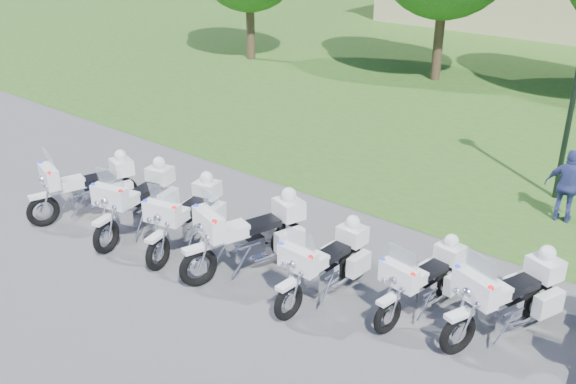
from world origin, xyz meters
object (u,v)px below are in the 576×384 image
Objects in this scene: motorcycle_1 at (138,200)px; motorcycle_2 at (187,215)px; motorcycle_5 at (424,279)px; motorcycle_6 at (509,295)px; motorcycle_0 at (89,185)px; bystander_c at (568,187)px; motorcycle_3 at (251,233)px; motorcycle_4 at (326,262)px.

motorcycle_1 is 1.26m from motorcycle_2.
motorcycle_2 is 1.09× the size of motorcycle_5.
motorcycle_5 is 1.32m from motorcycle_6.
motorcycle_0 is 1.01× the size of motorcycle_2.
motorcycle_6 reaches higher than bystander_c.
motorcycle_3 is at bearing 174.16° from motorcycle_1.
motorcycle_5 is at bearing 178.16° from motorcycle_2.
motorcycle_2 is 3.12m from motorcycle_4.
motorcycle_2 is 7.84m from bystander_c.
bystander_c is at bearing -146.21° from motorcycle_2.
motorcycle_5 is 4.86m from bystander_c.
motorcycle_2 is 1.47× the size of bystander_c.
motorcycle_5 is at bearing 32.80° from motorcycle_6.
motorcycle_5 is at bearing 177.96° from motorcycle_1.
motorcycle_3 is 1.18× the size of motorcycle_5.
motorcycle_1 is 5.97m from motorcycle_5.
motorcycle_2 is (1.25, 0.19, -0.02)m from motorcycle_1.
motorcycle_0 reaches higher than motorcycle_4.
motorcycle_2 is 1.54m from motorcycle_3.
bystander_c is at bearing -150.87° from motorcycle_1.
motorcycle_1 is at bearing -155.50° from motorcycle_0.
motorcycle_4 is at bearing 173.57° from motorcycle_1.
motorcycle_0 reaches higher than bystander_c.
motorcycle_6 reaches higher than motorcycle_5.
motorcycle_3 is (1.53, 0.17, 0.06)m from motorcycle_2.
motorcycle_4 reaches higher than motorcycle_5.
motorcycle_0 is at bearing -5.34° from motorcycle_2.
motorcycle_6 is (2.79, 0.93, 0.04)m from motorcycle_4.
motorcycle_3 reaches higher than motorcycle_1.
motorcycle_6 is at bearing 178.38° from motorcycle_2.
motorcycle_3 is 6.75m from bystander_c.
bystander_c is at bearing -106.55° from motorcycle_3.
motorcycle_0 is 1.42m from motorcycle_1.
motorcycle_1 is 7.28m from motorcycle_6.
bystander_c is (5.31, 5.77, 0.13)m from motorcycle_2.
bystander_c is (6.55, 5.96, 0.11)m from motorcycle_1.
motorcycle_6 reaches higher than motorcycle_4.
motorcycle_0 reaches higher than motorcycle_2.
motorcycle_3 reaches higher than bystander_c.
motorcycle_3 is (4.19, 0.55, 0.05)m from motorcycle_0.
motorcycle_2 reaches higher than motorcycle_4.
motorcycle_0 is 0.93× the size of motorcycle_3.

